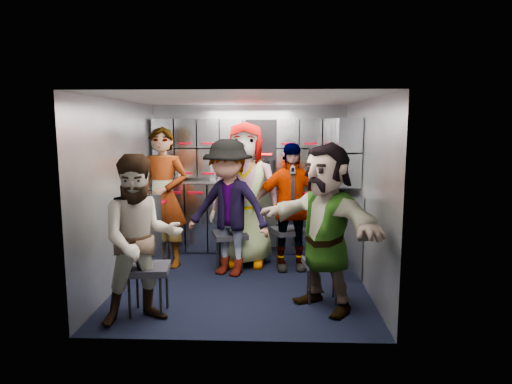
{
  "coord_description": "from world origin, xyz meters",
  "views": [
    {
      "loc": [
        0.35,
        -5.14,
        1.83
      ],
      "look_at": [
        0.14,
        0.35,
        1.01
      ],
      "focal_mm": 32.0,
      "sensor_mm": 36.0,
      "label": 1
    }
  ],
  "objects_px": {
    "jump_seat_mid_right": "(289,233)",
    "attendant_standing": "(163,198)",
    "jump_seat_center": "(246,229)",
    "jump_seat_near_right": "(322,265)",
    "jump_seat_mid_left": "(230,237)",
    "attendant_arc_e": "(325,227)",
    "attendant_arc_a": "(141,240)",
    "attendant_arc_d": "(290,207)",
    "attendant_arc_b": "(228,208)",
    "attendant_arc_c": "(245,194)",
    "jump_seat_near_left": "(148,271)"
  },
  "relations": [
    {
      "from": "jump_seat_center",
      "to": "attendant_arc_e",
      "type": "bearing_deg",
      "value": -61.36
    },
    {
      "from": "jump_seat_mid_left",
      "to": "attendant_arc_e",
      "type": "distance_m",
      "value": 1.63
    },
    {
      "from": "jump_seat_mid_right",
      "to": "attendant_arc_d",
      "type": "bearing_deg",
      "value": -90.0
    },
    {
      "from": "jump_seat_mid_right",
      "to": "attendant_standing",
      "type": "height_order",
      "value": "attendant_standing"
    },
    {
      "from": "jump_seat_mid_left",
      "to": "jump_seat_center",
      "type": "relative_size",
      "value": 0.97
    },
    {
      "from": "jump_seat_mid_left",
      "to": "jump_seat_center",
      "type": "xyz_separation_m",
      "value": [
        0.18,
        0.41,
        0.01
      ]
    },
    {
      "from": "jump_seat_center",
      "to": "jump_seat_mid_right",
      "type": "xyz_separation_m",
      "value": [
        0.57,
        -0.17,
        -0.0
      ]
    },
    {
      "from": "jump_seat_near_left",
      "to": "jump_seat_mid_left",
      "type": "height_order",
      "value": "jump_seat_near_left"
    },
    {
      "from": "attendant_arc_b",
      "to": "attendant_arc_c",
      "type": "distance_m",
      "value": 0.46
    },
    {
      "from": "jump_seat_center",
      "to": "jump_seat_near_right",
      "type": "height_order",
      "value": "jump_seat_center"
    },
    {
      "from": "attendant_arc_a",
      "to": "attendant_arc_e",
      "type": "bearing_deg",
      "value": -12.28
    },
    {
      "from": "jump_seat_near_left",
      "to": "attendant_standing",
      "type": "relative_size",
      "value": 0.27
    },
    {
      "from": "attendant_standing",
      "to": "attendant_arc_b",
      "type": "distance_m",
      "value": 0.92
    },
    {
      "from": "jump_seat_mid_left",
      "to": "attendant_arc_d",
      "type": "distance_m",
      "value": 0.84
    },
    {
      "from": "jump_seat_mid_right",
      "to": "attendant_arc_d",
      "type": "relative_size",
      "value": 0.32
    },
    {
      "from": "jump_seat_mid_right",
      "to": "attendant_arc_a",
      "type": "relative_size",
      "value": 0.33
    },
    {
      "from": "jump_seat_center",
      "to": "attendant_arc_e",
      "type": "distance_m",
      "value": 1.86
    },
    {
      "from": "attendant_arc_a",
      "to": "attendant_arc_b",
      "type": "bearing_deg",
      "value": 39.47
    },
    {
      "from": "attendant_arc_a",
      "to": "attendant_arc_e",
      "type": "xyz_separation_m",
      "value": [
        1.72,
        0.38,
        0.05
      ]
    },
    {
      "from": "attendant_arc_e",
      "to": "jump_seat_mid_left",
      "type": "bearing_deg",
      "value": -179.86
    },
    {
      "from": "jump_seat_near_right",
      "to": "attendant_standing",
      "type": "height_order",
      "value": "attendant_standing"
    },
    {
      "from": "jump_seat_near_left",
      "to": "jump_seat_near_right",
      "type": "height_order",
      "value": "jump_seat_near_left"
    },
    {
      "from": "jump_seat_mid_left",
      "to": "jump_seat_near_right",
      "type": "xyz_separation_m",
      "value": [
        1.05,
        -1.0,
        -0.04
      ]
    },
    {
      "from": "jump_seat_mid_left",
      "to": "attendant_arc_d",
      "type": "bearing_deg",
      "value": 4.73
    },
    {
      "from": "jump_seat_near_left",
      "to": "jump_seat_mid_left",
      "type": "bearing_deg",
      "value": 64.32
    },
    {
      "from": "jump_seat_mid_right",
      "to": "attendant_arc_d",
      "type": "height_order",
      "value": "attendant_arc_d"
    },
    {
      "from": "jump_seat_mid_right",
      "to": "jump_seat_near_right",
      "type": "distance_m",
      "value": 1.28
    },
    {
      "from": "jump_seat_mid_left",
      "to": "attendant_arc_e",
      "type": "bearing_deg",
      "value": -48.34
    },
    {
      "from": "jump_seat_near_right",
      "to": "attendant_arc_a",
      "type": "height_order",
      "value": "attendant_arc_a"
    },
    {
      "from": "attendant_arc_b",
      "to": "jump_seat_mid_left",
      "type": "bearing_deg",
      "value": 111.66
    },
    {
      "from": "jump_seat_mid_left",
      "to": "jump_seat_near_right",
      "type": "bearing_deg",
      "value": -43.61
    },
    {
      "from": "jump_seat_near_right",
      "to": "attendant_arc_d",
      "type": "relative_size",
      "value": 0.27
    },
    {
      "from": "attendant_arc_b",
      "to": "attendant_arc_c",
      "type": "height_order",
      "value": "attendant_arc_c"
    },
    {
      "from": "jump_seat_center",
      "to": "jump_seat_mid_right",
      "type": "distance_m",
      "value": 0.59
    },
    {
      "from": "attendant_standing",
      "to": "attendant_arc_a",
      "type": "relative_size",
      "value": 1.14
    },
    {
      "from": "jump_seat_near_right",
      "to": "attendant_standing",
      "type": "distance_m",
      "value": 2.28
    },
    {
      "from": "jump_seat_center",
      "to": "attendant_arc_e",
      "type": "relative_size",
      "value": 0.3
    },
    {
      "from": "jump_seat_near_right",
      "to": "attendant_arc_e",
      "type": "distance_m",
      "value": 0.48
    },
    {
      "from": "attendant_arc_c",
      "to": "attendant_arc_a",
      "type": "bearing_deg",
      "value": -113.18
    },
    {
      "from": "jump_seat_near_left",
      "to": "attendant_arc_e",
      "type": "height_order",
      "value": "attendant_arc_e"
    },
    {
      "from": "jump_seat_center",
      "to": "attendant_standing",
      "type": "relative_size",
      "value": 0.28
    },
    {
      "from": "attendant_standing",
      "to": "attendant_arc_a",
      "type": "xyz_separation_m",
      "value": [
        0.2,
        -1.7,
        -0.11
      ]
    },
    {
      "from": "jump_seat_mid_left",
      "to": "attendant_standing",
      "type": "distance_m",
      "value": 1.0
    },
    {
      "from": "jump_seat_near_right",
      "to": "attendant_arc_d",
      "type": "distance_m",
      "value": 1.18
    },
    {
      "from": "attendant_arc_b",
      "to": "jump_seat_mid_right",
      "type": "bearing_deg",
      "value": 51.1
    },
    {
      "from": "attendant_arc_c",
      "to": "attendant_arc_d",
      "type": "xyz_separation_m",
      "value": [
        0.57,
        -0.17,
        -0.13
      ]
    },
    {
      "from": "attendant_arc_e",
      "to": "attendant_arc_d",
      "type": "bearing_deg",
      "value": 152.19
    },
    {
      "from": "jump_seat_mid_right",
      "to": "attendant_arc_a",
      "type": "height_order",
      "value": "attendant_arc_a"
    },
    {
      "from": "attendant_arc_c",
      "to": "attendant_arc_e",
      "type": "height_order",
      "value": "attendant_arc_c"
    },
    {
      "from": "attendant_arc_e",
      "to": "jump_seat_mid_right",
      "type": "bearing_deg",
      "value": 150.51
    }
  ]
}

